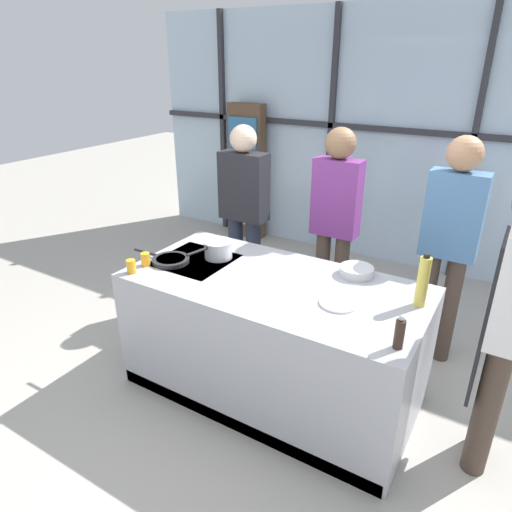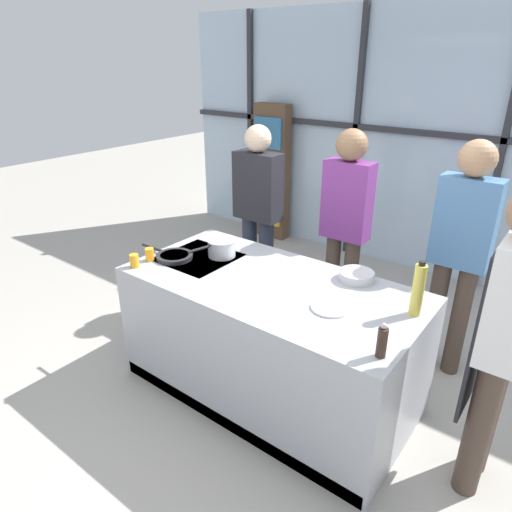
{
  "view_description": "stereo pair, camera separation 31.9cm",
  "coord_description": "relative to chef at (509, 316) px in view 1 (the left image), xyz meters",
  "views": [
    {
      "loc": [
        1.31,
        -2.39,
        2.29
      ],
      "look_at": [
        -0.2,
        0.1,
        1.0
      ],
      "focal_mm": 32.0,
      "sensor_mm": 36.0,
      "label": 1
    },
    {
      "loc": [
        1.58,
        -2.21,
        2.29
      ],
      "look_at": [
        -0.2,
        0.1,
        1.0
      ],
      "focal_mm": 32.0,
      "sensor_mm": 36.0,
      "label": 2
    }
  ],
  "objects": [
    {
      "name": "ground_plane",
      "position": [
        -1.38,
        -0.1,
        -1.01
      ],
      "size": [
        18.0,
        18.0,
        0.0
      ],
      "primitive_type": "plane",
      "color": "#ADA89E"
    },
    {
      "name": "bookshelf",
      "position": [
        -3.23,
        2.48,
        -0.13
      ],
      "size": [
        0.48,
        0.19,
        1.74
      ],
      "color": "brown",
      "rests_on": "ground_plane"
    },
    {
      "name": "spectator_center_left",
      "position": [
        -1.38,
        0.95,
        0.04
      ],
      "size": [
        0.39,
        0.25,
        1.78
      ],
      "rotation": [
        0.0,
        0.0,
        3.14
      ],
      "color": "#47382D",
      "rests_on": "ground_plane"
    },
    {
      "name": "juice_glass_far",
      "position": [
        -2.29,
        -0.36,
        -0.06
      ],
      "size": [
        0.06,
        0.06,
        0.1
      ],
      "primitive_type": "cylinder",
      "color": "orange",
      "rests_on": "demo_island"
    },
    {
      "name": "juice_glass_near",
      "position": [
        -2.29,
        -0.5,
        -0.06
      ],
      "size": [
        0.06,
        0.06,
        0.1
      ],
      "primitive_type": "cylinder",
      "color": "orange",
      "rests_on": "demo_island"
    },
    {
      "name": "frying_pan",
      "position": [
        -2.18,
        -0.22,
        -0.09
      ],
      "size": [
        0.49,
        0.27,
        0.03
      ],
      "color": "#232326",
      "rests_on": "demo_island"
    },
    {
      "name": "spectator_center_right",
      "position": [
        -0.47,
        0.95,
        0.04
      ],
      "size": [
        0.4,
        0.25,
        1.79
      ],
      "rotation": [
        0.0,
        0.0,
        3.14
      ],
      "color": "#47382D",
      "rests_on": "ground_plane"
    },
    {
      "name": "back_window_wall",
      "position": [
        -1.38,
        2.66,
        0.4
      ],
      "size": [
        6.4,
        0.1,
        2.8
      ],
      "color": "silver",
      "rests_on": "ground_plane"
    },
    {
      "name": "saucepan",
      "position": [
        -1.93,
        0.02,
        -0.04
      ],
      "size": [
        0.21,
        0.39,
        0.13
      ],
      "color": "silver",
      "rests_on": "demo_island"
    },
    {
      "name": "demo_island",
      "position": [
        -1.38,
        -0.1,
        -0.56
      ],
      "size": [
        2.02,
        1.0,
        0.9
      ],
      "color": "#A8AAB2",
      "rests_on": "ground_plane"
    },
    {
      "name": "mixing_bowl",
      "position": [
        -0.94,
        0.28,
        -0.08
      ],
      "size": [
        0.23,
        0.23,
        0.06
      ],
      "color": "silver",
      "rests_on": "demo_island"
    },
    {
      "name": "oil_bottle",
      "position": [
        -0.47,
        0.08,
        0.05
      ],
      "size": [
        0.07,
        0.07,
        0.34
      ],
      "color": "#E0CC4C",
      "rests_on": "demo_island"
    },
    {
      "name": "chef",
      "position": [
        0.0,
        0.0,
        0.0
      ],
      "size": [
        0.25,
        0.43,
        1.76
      ],
      "rotation": [
        0.0,
        0.0,
        1.57
      ],
      "color": "#47382D",
      "rests_on": "ground_plane"
    },
    {
      "name": "spectator_far_left",
      "position": [
        -2.29,
        0.95,
        -0.02
      ],
      "size": [
        0.45,
        0.24,
        1.73
      ],
      "rotation": [
        0.0,
        0.0,
        3.14
      ],
      "color": "#232838",
      "rests_on": "ground_plane"
    },
    {
      "name": "white_plate",
      "position": [
        -0.89,
        -0.17,
        -0.1
      ],
      "size": [
        0.24,
        0.24,
        0.01
      ],
      "primitive_type": "cylinder",
      "color": "white",
      "rests_on": "demo_island"
    },
    {
      "name": "pepper_grinder",
      "position": [
        -0.46,
        -0.43,
        -0.02
      ],
      "size": [
        0.05,
        0.05,
        0.19
      ],
      "color": "#332319",
      "rests_on": "demo_island"
    }
  ]
}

